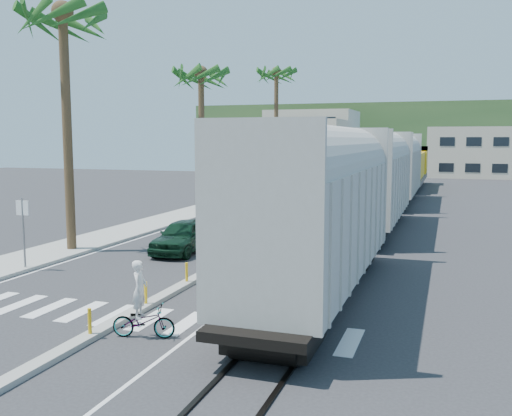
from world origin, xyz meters
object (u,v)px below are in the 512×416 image
at_px(street_sign, 23,223).
at_px(car_lead, 183,236).
at_px(cyclist, 143,314).
at_px(car_second, 216,223).

distance_m(street_sign, car_lead, 7.22).
height_order(street_sign, cyclist, street_sign).
height_order(car_second, cyclist, cyclist).
bearing_deg(car_second, car_lead, -85.47).
distance_m(car_lead, car_second, 4.84).
relative_size(street_sign, car_lead, 0.64).
xyz_separation_m(street_sign, car_lead, (4.46, 5.55, -1.18)).
height_order(car_lead, car_second, car_lead).
relative_size(car_lead, cyclist, 2.20).
relative_size(street_sign, car_second, 0.67).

